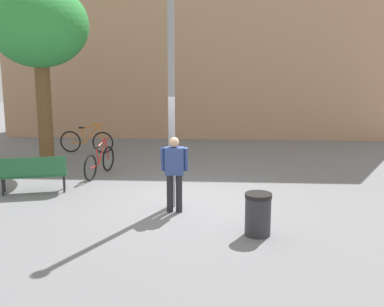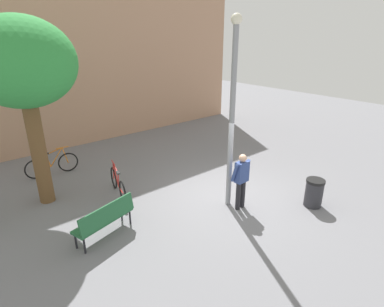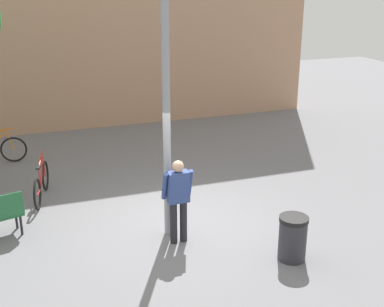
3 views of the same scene
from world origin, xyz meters
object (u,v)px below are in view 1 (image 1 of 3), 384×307
Objects in this scene: park_bench at (33,172)px; trash_bin at (258,214)px; person_by_lamppost at (174,169)px; lamppost at (171,77)px; plaza_tree at (39,28)px; bicycle_red at (100,162)px; bicycle_orange at (87,141)px.

trash_bin is at bearing -25.17° from park_bench.
person_by_lamppost is at bearing -18.63° from park_bench.
plaza_tree is at bearing 138.16° from lamppost.
bicycle_red reaches higher than park_bench.
plaza_tree is 2.89× the size of bicycle_orange.
person_by_lamppost is 0.94× the size of bicycle_red.
lamppost is 4.25m from bicycle_red.
bicycle_red is at bearing 133.74° from trash_bin.
park_bench is 0.32× the size of plaza_tree.
person_by_lamppost reaches higher than trash_bin.
plaza_tree reaches higher than bicycle_orange.
bicycle_orange is at bearing 110.70° from bicycle_red.
bicycle_orange is (-3.32, 5.43, -2.52)m from lamppost.
lamppost is 2.94× the size of bicycle_red.
bicycle_red is at bearing 128.21° from person_by_lamppost.
person_by_lamppost reaches higher than bicycle_red.
trash_bin is (1.83, -1.68, -2.49)m from lamppost.
park_bench is at bearing -91.96° from bicycle_orange.
person_by_lamppost is 1.99× the size of trash_bin.
person_by_lamppost is 3.81m from bicycle_red.
person_by_lamppost is 2.23m from trash_bin.
plaza_tree reaches higher than lamppost.
bicycle_orange is (0.74, 1.79, -3.59)m from plaza_tree.
lamppost is 3.12× the size of park_bench.
bicycle_orange is 1.02× the size of bicycle_red.
plaza_tree is at bearing 137.94° from trash_bin.
lamppost is at bearing 137.45° from trash_bin.
lamppost is 3.12× the size of person_by_lamppost.
lamppost is 3.51m from trash_bin.
person_by_lamppost is at bearing 143.39° from trash_bin.
person_by_lamppost is (0.09, -0.39, -1.94)m from lamppost.
trash_bin is (4.07, -4.25, 0.04)m from bicycle_red.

